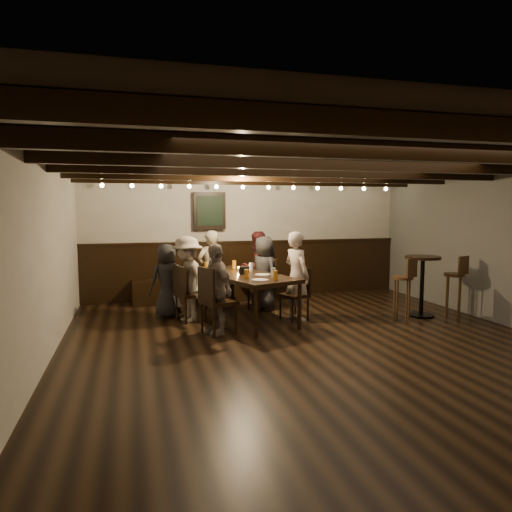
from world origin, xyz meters
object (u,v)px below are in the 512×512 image
object	(u,v)px
chair_left_near	(190,304)
person_right_near	(264,273)
person_bench_right	(257,268)
dining_table	(242,278)
chair_left_far	(218,313)
chair_right_near	(263,294)
person_left_near	(187,279)
person_bench_left	(167,281)
bar_stool_right	(454,294)
person_bench_centre	(210,270)
high_top_table	(422,277)
person_left_far	(216,289)
chair_right_far	(295,304)
person_right_far	(297,276)
bar_stool_left	(402,298)

from	to	relation	value
chair_left_near	person_right_near	distance (m)	1.52
chair_left_near	person_right_near	size ratio (longest dim) A/B	0.69
person_bench_right	dining_table	bearing A→B (deg)	45.00
chair_left_far	chair_right_near	bearing A→B (deg)	122.01
person_left_near	person_right_near	bearing A→B (deg)	90.00
person_bench_left	person_right_near	size ratio (longest dim) A/B	0.93
chair_right_near	bar_stool_right	xyz separation A→B (m)	(2.91, -1.34, 0.10)
person_bench_centre	high_top_table	distance (m)	3.62
person_bench_centre	person_left_far	world-z (taller)	person_bench_centre
chair_right_far	high_top_table	distance (m)	2.18
chair_right_far	high_top_table	xyz separation A→B (m)	(2.11, -0.34, 0.41)
chair_left_near	person_left_far	bearing A→B (deg)	-1.98
person_right_near	chair_right_far	bearing A→B (deg)	177.96
dining_table	chair_right_near	distance (m)	0.94
high_top_table	chair_left_near	bearing A→B (deg)	169.36
bar_stool_right	chair_right_far	bearing A→B (deg)	148.95
person_left_near	high_top_table	bearing A→B (deg)	60.09
chair_right_near	high_top_table	xyz separation A→B (m)	(2.41, -1.19, 0.39)
chair_right_far	person_right_far	bearing A→B (deg)	-90.00
chair_left_near	chair_right_far	size ratio (longest dim) A/B	1.06
chair_left_far	person_left_near	xyz separation A→B (m)	(-0.33, 0.84, 0.39)
chair_left_far	person_bench_left	xyz separation A→B (m)	(-0.62, 1.21, 0.31)
chair_left_far	chair_right_far	distance (m)	1.44
chair_right_far	person_bench_left	bearing A→B (deg)	50.16
chair_left_far	person_right_near	size ratio (longest dim) A/B	0.74
dining_table	chair_left_far	bearing A→B (deg)	-148.01
chair_right_near	high_top_table	bearing A→B (deg)	-135.72
high_top_table	bar_stool_right	size ratio (longest dim) A/B	0.99
chair_right_far	person_right_near	bearing A→B (deg)	-2.04
dining_table	chair_right_near	xyz separation A→B (m)	(0.53, 0.66, -0.41)
chair_right_near	high_top_table	size ratio (longest dim) A/B	0.90
person_bench_right	bar_stool_left	bearing A→B (deg)	115.74
person_bench_left	person_right_near	distance (m)	1.71
dining_table	person_left_far	xyz separation A→B (m)	(-0.56, -0.67, -0.04)
chair_left_far	person_left_near	distance (m)	0.98
chair_right_near	person_left_near	size ratio (longest dim) A/B	0.67
person_bench_right	person_bench_left	bearing A→B (deg)	0.00
chair_right_near	high_top_table	distance (m)	2.71
chair_left_near	person_left_far	distance (m)	0.98
chair_left_far	person_bench_right	bearing A→B (deg)	129.80
person_bench_left	person_right_far	xyz separation A→B (m)	(2.01, -0.72, 0.10)
person_left_near	person_bench_left	bearing A→B (deg)	-161.57
person_left_far	high_top_table	size ratio (longest dim) A/B	1.29
chair_left_far	person_right_near	distance (m)	1.76
chair_left_near	person_left_near	distance (m)	0.41
person_bench_centre	high_top_table	world-z (taller)	person_bench_centre
chair_right_near	person_left_far	size ratio (longest dim) A/B	0.70
person_right_far	high_top_table	world-z (taller)	person_right_far
person_left_near	chair_left_near	bearing A→B (deg)	90.00
person_bench_centre	high_top_table	size ratio (longest dim) A/B	1.39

